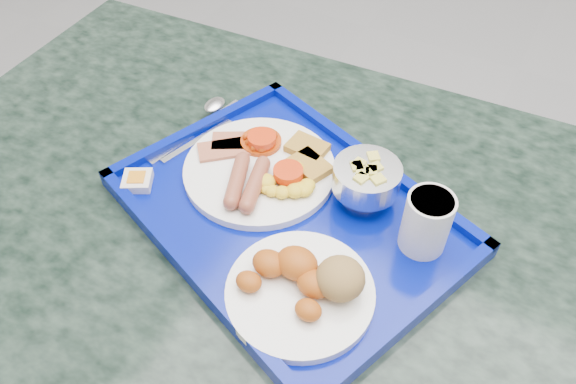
# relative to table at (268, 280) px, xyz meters

# --- Properties ---
(floor) EXTENTS (6.00, 6.00, 0.00)m
(floor) POSITION_rel_table_xyz_m (0.18, 0.34, -0.54)
(floor) COLOR gray
(floor) RESTS_ON ground
(table) EXTENTS (1.20, 0.83, 0.72)m
(table) POSITION_rel_table_xyz_m (0.00, 0.00, 0.00)
(table) COLOR gray
(table) RESTS_ON floor
(tray) EXTENTS (0.55, 0.48, 0.03)m
(tray) POSITION_rel_table_xyz_m (0.04, -0.00, 0.20)
(tray) COLOR #03118E
(tray) RESTS_ON table
(main_plate) EXTENTS (0.22, 0.22, 0.03)m
(main_plate) POSITION_rel_table_xyz_m (-0.03, 0.05, 0.21)
(main_plate) COLOR white
(main_plate) RESTS_ON tray
(bread_plate) EXTENTS (0.18, 0.18, 0.06)m
(bread_plate) POSITION_rel_table_xyz_m (0.12, -0.11, 0.22)
(bread_plate) COLOR white
(bread_plate) RESTS_ON tray
(fruit_bowl) EXTENTS (0.09, 0.09, 0.07)m
(fruit_bowl) POSITION_rel_table_xyz_m (0.12, 0.07, 0.24)
(fruit_bowl) COLOR silver
(fruit_bowl) RESTS_ON tray
(juice_cup) EXTENTS (0.06, 0.06, 0.09)m
(juice_cup) POSITION_rel_table_xyz_m (0.22, 0.04, 0.25)
(juice_cup) COLOR silver
(juice_cup) RESTS_ON tray
(spoon) EXTENTS (0.07, 0.18, 0.01)m
(spoon) POSITION_rel_table_xyz_m (-0.17, 0.12, 0.21)
(spoon) COLOR silver
(spoon) RESTS_ON tray
(knife) EXTENTS (0.05, 0.19, 0.00)m
(knife) POSITION_rel_table_xyz_m (-0.17, 0.07, 0.20)
(knife) COLOR silver
(knife) RESTS_ON tray
(jam_packet) EXTENTS (0.06, 0.06, 0.02)m
(jam_packet) POSITION_rel_table_xyz_m (-0.18, -0.06, 0.21)
(jam_packet) COLOR white
(jam_packet) RESTS_ON tray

